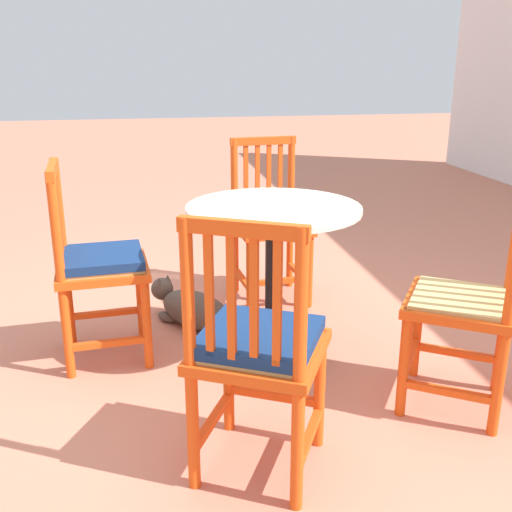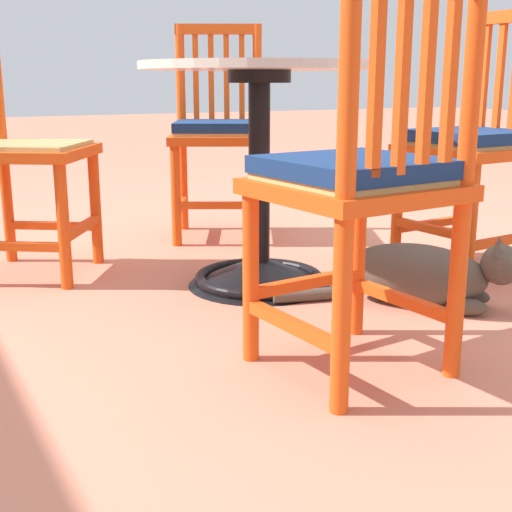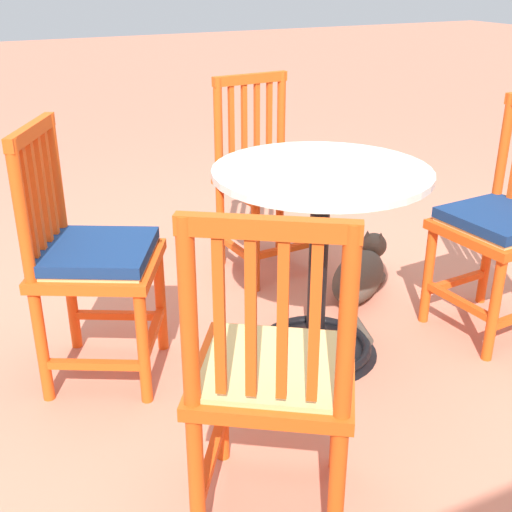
{
  "view_description": "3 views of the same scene",
  "coord_description": "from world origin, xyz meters",
  "px_view_note": "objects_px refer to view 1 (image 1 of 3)",
  "views": [
    {
      "loc": [
        2.37,
        -0.43,
        1.34
      ],
      "look_at": [
        -0.21,
        0.06,
        0.47
      ],
      "focal_mm": 42.32,
      "sensor_mm": 36.0,
      "label": 1
    },
    {
      "loc": [
        -2.09,
        1.21,
        0.67
      ],
      "look_at": [
        -0.18,
        0.18,
        0.13
      ],
      "focal_mm": 49.06,
      "sensor_mm": 36.0,
      "label": 2
    },
    {
      "loc": [
        1.05,
        1.98,
        1.37
      ],
      "look_at": [
        0.08,
        -0.03,
        0.38
      ],
      "focal_mm": 46.18,
      "sensor_mm": 36.0,
      "label": 3
    }
  ],
  "objects_px": {
    "orange_chair_by_planter": "(468,304)",
    "orange_chair_facing_out": "(270,224)",
    "orange_chair_at_corner": "(97,266)",
    "tabby_cat": "(191,308)",
    "orange_chair_near_fence": "(258,350)",
    "cafe_table": "(273,301)"
  },
  "relations": [
    {
      "from": "orange_chair_at_corner",
      "to": "orange_chair_near_fence",
      "type": "xyz_separation_m",
      "value": [
        0.94,
        0.55,
        0.0
      ]
    },
    {
      "from": "orange_chair_at_corner",
      "to": "cafe_table",
      "type": "bearing_deg",
      "value": 77.12
    },
    {
      "from": "orange_chair_facing_out",
      "to": "tabby_cat",
      "type": "distance_m",
      "value": 0.67
    },
    {
      "from": "orange_chair_facing_out",
      "to": "orange_chair_near_fence",
      "type": "bearing_deg",
      "value": -13.67
    },
    {
      "from": "orange_chair_at_corner",
      "to": "orange_chair_by_planter",
      "type": "bearing_deg",
      "value": 63.89
    },
    {
      "from": "orange_chair_facing_out",
      "to": "orange_chair_at_corner",
      "type": "distance_m",
      "value": 1.07
    },
    {
      "from": "orange_chair_near_fence",
      "to": "tabby_cat",
      "type": "distance_m",
      "value": 1.26
    },
    {
      "from": "orange_chair_at_corner",
      "to": "tabby_cat",
      "type": "bearing_deg",
      "value": 121.46
    },
    {
      "from": "orange_chair_facing_out",
      "to": "orange_chair_near_fence",
      "type": "relative_size",
      "value": 1.0
    },
    {
      "from": "orange_chair_near_fence",
      "to": "orange_chair_facing_out",
      "type": "bearing_deg",
      "value": 166.33
    },
    {
      "from": "orange_chair_facing_out",
      "to": "orange_chair_at_corner",
      "type": "xyz_separation_m",
      "value": [
        0.56,
        -0.92,
        0.0
      ]
    },
    {
      "from": "orange_chair_by_planter",
      "to": "orange_chair_at_corner",
      "type": "xyz_separation_m",
      "value": [
        -0.7,
        -1.42,
        0.01
      ]
    },
    {
      "from": "orange_chair_by_planter",
      "to": "orange_chair_near_fence",
      "type": "distance_m",
      "value": 0.91
    },
    {
      "from": "orange_chair_at_corner",
      "to": "tabby_cat",
      "type": "distance_m",
      "value": 0.62
    },
    {
      "from": "orange_chair_facing_out",
      "to": "orange_chair_near_fence",
      "type": "xyz_separation_m",
      "value": [
        1.5,
        -0.37,
        0.0
      ]
    },
    {
      "from": "orange_chair_by_planter",
      "to": "orange_chair_facing_out",
      "type": "bearing_deg",
      "value": -158.08
    },
    {
      "from": "tabby_cat",
      "to": "orange_chair_by_planter",
      "type": "bearing_deg",
      "value": 45.93
    },
    {
      "from": "orange_chair_by_planter",
      "to": "orange_chair_facing_out",
      "type": "relative_size",
      "value": 1.0
    },
    {
      "from": "orange_chair_by_planter",
      "to": "orange_chair_at_corner",
      "type": "bearing_deg",
      "value": -116.11
    },
    {
      "from": "orange_chair_by_planter",
      "to": "tabby_cat",
      "type": "distance_m",
      "value": 1.42
    },
    {
      "from": "cafe_table",
      "to": "orange_chair_by_planter",
      "type": "xyz_separation_m",
      "value": [
        0.52,
        0.65,
        0.15
      ]
    },
    {
      "from": "orange_chair_at_corner",
      "to": "orange_chair_near_fence",
      "type": "height_order",
      "value": "same"
    }
  ]
}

